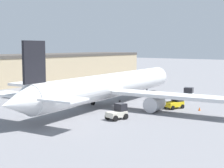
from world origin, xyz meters
The scene contains 8 objects.
ground_plane centered at (0.00, 0.00, 0.00)m, with size 400.00×400.00×0.00m, color slate.
terminal_building centered at (13.38, 39.68, 3.81)m, with size 85.85×15.14×7.60m.
airplane centered at (-0.95, -0.11, 3.21)m, with size 45.69×41.79×10.48m.
ground_crew_worker centered at (8.14, -5.41, 0.93)m, with size 0.38×0.38×1.75m.
baggage_tug centered at (-8.56, -7.58, 0.97)m, with size 2.97×2.26×2.10m.
belt_loader_truck centered at (3.52, -9.86, 1.01)m, with size 3.43×2.69×2.15m.
pushback_tug centered at (13.62, -7.35, 0.96)m, with size 3.50×2.61×2.08m.
safety_cone_near centered at (4.05, -13.77, 0.28)m, with size 0.36×0.36×0.55m.
Camera 1 is at (-45.05, -34.60, 9.82)m, focal length 55.00 mm.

